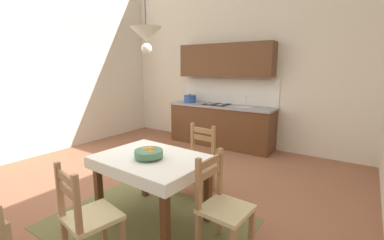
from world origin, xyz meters
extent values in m
cube|color=#935B42|center=(0.00, 0.00, -0.05)|extent=(6.15, 6.14, 0.10)
cube|color=silver|center=(0.00, 2.83, 2.02)|extent=(6.15, 0.12, 4.04)
cube|color=silver|center=(-2.83, 0.00, 2.02)|extent=(0.12, 6.14, 4.04)
cube|color=#68673C|center=(0.61, -0.69, 0.00)|extent=(2.10, 1.60, 0.01)
cube|color=#56331C|center=(-0.15, 2.46, 0.43)|extent=(2.31, 0.60, 0.86)
cube|color=gray|center=(-0.15, 2.45, 0.88)|extent=(2.34, 0.63, 0.04)
cube|color=white|center=(-0.15, 2.75, 1.18)|extent=(2.31, 0.01, 0.55)
cube|color=#56331C|center=(-0.15, 2.59, 1.85)|extent=(2.12, 0.34, 0.70)
cube|color=black|center=(-0.15, 2.19, 0.04)|extent=(2.27, 0.02, 0.09)
cylinder|color=silver|center=(0.37, 2.46, 0.90)|extent=(0.34, 0.34, 0.02)
cylinder|color=silver|center=(0.37, 2.60, 1.01)|extent=(0.02, 0.02, 0.22)
cube|color=black|center=(-0.26, 2.46, 0.91)|extent=(0.52, 0.42, 0.01)
cylinder|color=silver|center=(-0.39, 2.36, 0.92)|extent=(0.11, 0.11, 0.01)
cylinder|color=silver|center=(-0.13, 2.36, 0.92)|extent=(0.11, 0.11, 0.01)
cylinder|color=silver|center=(-0.39, 2.56, 0.92)|extent=(0.11, 0.11, 0.01)
cylinder|color=silver|center=(-0.13, 2.56, 0.92)|extent=(0.11, 0.11, 0.01)
cylinder|color=#2D4C9E|center=(-0.96, 2.44, 0.98)|extent=(0.28, 0.28, 0.15)
cylinder|color=#2D4C9E|center=(-0.96, 2.44, 1.06)|extent=(0.29, 0.29, 0.02)
sphere|color=black|center=(-0.96, 2.44, 1.08)|extent=(0.04, 0.04, 0.04)
cube|color=#56331C|center=(0.61, -0.59, 0.74)|extent=(1.16, 0.86, 0.02)
cube|color=#56331C|center=(0.10, -0.92, 0.36)|extent=(0.07, 0.07, 0.73)
cube|color=#56331C|center=(1.09, -0.96, 0.36)|extent=(0.07, 0.07, 0.73)
cube|color=#56331C|center=(0.13, -0.22, 0.36)|extent=(0.07, 0.07, 0.73)
cube|color=#56331C|center=(1.13, -0.27, 0.36)|extent=(0.07, 0.07, 0.73)
cube|color=white|center=(0.61, -0.59, 0.75)|extent=(1.22, 0.93, 0.00)
cube|color=white|center=(0.59, -1.03, 0.69)|extent=(1.18, 0.06, 0.12)
cube|color=white|center=(0.63, -0.16, 0.69)|extent=(1.18, 0.06, 0.12)
cube|color=white|center=(0.02, -0.57, 0.69)|extent=(0.05, 0.87, 0.12)
cube|color=white|center=(1.20, -0.62, 0.69)|extent=(0.05, 0.87, 0.12)
cube|color=#D1BC89|center=(0.61, -1.37, 0.43)|extent=(0.49, 0.49, 0.04)
cube|color=#A3754C|center=(0.47, -1.16, 0.21)|extent=(0.05, 0.05, 0.41)
cube|color=#A3754C|center=(0.82, -1.22, 0.21)|extent=(0.05, 0.05, 0.41)
cube|color=#A3754C|center=(0.40, -1.51, 0.46)|extent=(0.05, 0.05, 0.93)
cube|color=#A3754C|center=(0.76, -1.58, 0.46)|extent=(0.05, 0.05, 0.93)
cube|color=#A3754C|center=(0.58, -1.54, 0.84)|extent=(0.32, 0.08, 0.07)
cube|color=#A3754C|center=(0.58, -1.54, 0.74)|extent=(0.32, 0.08, 0.07)
cube|color=#D1BC89|center=(0.62, 0.24, 0.43)|extent=(0.45, 0.45, 0.04)
cube|color=#A3754C|center=(0.79, 0.04, 0.21)|extent=(0.05, 0.05, 0.41)
cube|color=#A3754C|center=(0.43, 0.07, 0.21)|extent=(0.05, 0.05, 0.41)
cube|color=#A3754C|center=(0.82, 0.40, 0.46)|extent=(0.05, 0.05, 0.93)
cube|color=#A3754C|center=(0.46, 0.43, 0.46)|extent=(0.05, 0.05, 0.93)
cube|color=#A3754C|center=(0.64, 0.42, 0.84)|extent=(0.32, 0.05, 0.07)
cube|color=#A3754C|center=(0.64, 0.42, 0.74)|extent=(0.32, 0.05, 0.07)
cube|color=#D1BC89|center=(1.51, -0.60, 0.43)|extent=(0.45, 0.45, 0.04)
cube|color=#A3754C|center=(1.71, -0.44, 0.21)|extent=(0.05, 0.05, 0.41)
cube|color=#A3754C|center=(1.35, -0.41, 0.46)|extent=(0.05, 0.05, 0.93)
cube|color=#A3754C|center=(1.32, -0.77, 0.46)|extent=(0.05, 0.05, 0.93)
cube|color=#A3754C|center=(1.34, -0.59, 0.84)|extent=(0.04, 0.32, 0.07)
cube|color=#A3754C|center=(1.34, -0.59, 0.74)|extent=(0.04, 0.32, 0.07)
cylinder|color=#4C7F5B|center=(0.63, -0.66, 0.77)|extent=(0.17, 0.17, 0.02)
cylinder|color=#4C7F5B|center=(0.63, -0.66, 0.81)|extent=(0.30, 0.30, 0.07)
sphere|color=orange|center=(0.58, -0.65, 0.82)|extent=(0.09, 0.09, 0.09)
sphere|color=orange|center=(0.68, -0.68, 0.82)|extent=(0.08, 0.08, 0.08)
sphere|color=orange|center=(0.63, -0.63, 0.83)|extent=(0.10, 0.10, 0.10)
cylinder|color=black|center=(0.54, -0.54, 2.36)|extent=(0.01, 0.01, 0.57)
cone|color=silver|center=(0.54, -0.54, 2.03)|extent=(0.32, 0.32, 0.14)
sphere|color=white|center=(0.54, -0.54, 1.89)|extent=(0.11, 0.11, 0.11)
camera|label=1|loc=(2.48, -2.59, 1.70)|focal=24.51mm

